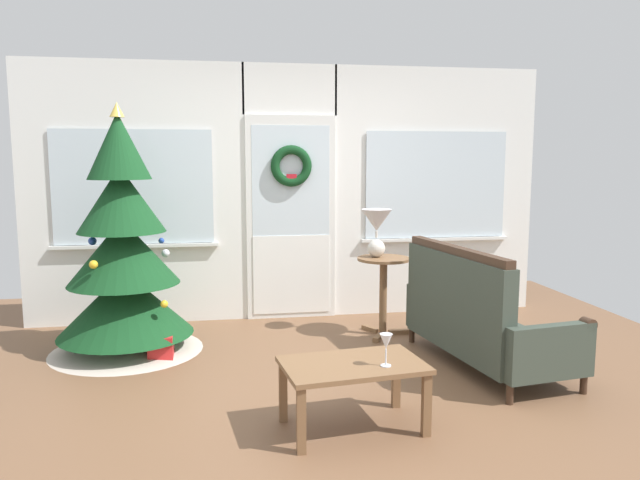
{
  "coord_description": "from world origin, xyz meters",
  "views": [
    {
      "loc": [
        -0.71,
        -4.01,
        1.62
      ],
      "look_at": [
        0.05,
        0.55,
        1.0
      ],
      "focal_mm": 34.01,
      "sensor_mm": 36.0,
      "label": 1
    }
  ],
  "objects_px": {
    "christmas_tree": "(124,264)",
    "gift_box": "(161,347)",
    "settee_sofa": "(476,319)",
    "side_table": "(383,280)",
    "coffee_table": "(353,372)",
    "wine_glass": "(386,343)",
    "table_lamp": "(377,226)"
  },
  "relations": [
    {
      "from": "settee_sofa",
      "to": "gift_box",
      "type": "distance_m",
      "value": 2.54
    },
    {
      "from": "coffee_table",
      "to": "wine_glass",
      "type": "distance_m",
      "value": 0.28
    },
    {
      "from": "settee_sofa",
      "to": "gift_box",
      "type": "xyz_separation_m",
      "value": [
        -2.46,
        0.57,
        -0.28
      ]
    },
    {
      "from": "settee_sofa",
      "to": "coffee_table",
      "type": "xyz_separation_m",
      "value": [
        -1.19,
        -0.93,
        -0.03
      ]
    },
    {
      "from": "gift_box",
      "to": "christmas_tree",
      "type": "bearing_deg",
      "value": 137.35
    },
    {
      "from": "side_table",
      "to": "coffee_table",
      "type": "height_order",
      "value": "side_table"
    },
    {
      "from": "settee_sofa",
      "to": "wine_glass",
      "type": "bearing_deg",
      "value": -134.94
    },
    {
      "from": "settee_sofa",
      "to": "table_lamp",
      "type": "relative_size",
      "value": 3.75
    },
    {
      "from": "table_lamp",
      "to": "coffee_table",
      "type": "distance_m",
      "value": 2.12
    },
    {
      "from": "coffee_table",
      "to": "wine_glass",
      "type": "relative_size",
      "value": 4.61
    },
    {
      "from": "settee_sofa",
      "to": "table_lamp",
      "type": "xyz_separation_m",
      "value": [
        -0.55,
        0.98,
        0.63
      ]
    },
    {
      "from": "settee_sofa",
      "to": "table_lamp",
      "type": "bearing_deg",
      "value": 119.34
    },
    {
      "from": "gift_box",
      "to": "settee_sofa",
      "type": "bearing_deg",
      "value": -13.07
    },
    {
      "from": "christmas_tree",
      "to": "wine_glass",
      "type": "relative_size",
      "value": 10.65
    },
    {
      "from": "settee_sofa",
      "to": "wine_glass",
      "type": "xyz_separation_m",
      "value": [
        -1.02,
        -1.02,
        0.18
      ]
    },
    {
      "from": "side_table",
      "to": "coffee_table",
      "type": "bearing_deg",
      "value": -110.48
    },
    {
      "from": "christmas_tree",
      "to": "side_table",
      "type": "height_order",
      "value": "christmas_tree"
    },
    {
      "from": "side_table",
      "to": "coffee_table",
      "type": "distance_m",
      "value": 2.0
    },
    {
      "from": "table_lamp",
      "to": "gift_box",
      "type": "xyz_separation_m",
      "value": [
        -1.9,
        -0.41,
        -0.91
      ]
    },
    {
      "from": "christmas_tree",
      "to": "gift_box",
      "type": "bearing_deg",
      "value": -42.65
    },
    {
      "from": "settee_sofa",
      "to": "side_table",
      "type": "bearing_deg",
      "value": 117.59
    },
    {
      "from": "coffee_table",
      "to": "side_table",
      "type": "bearing_deg",
      "value": 69.52
    },
    {
      "from": "christmas_tree",
      "to": "gift_box",
      "type": "xyz_separation_m",
      "value": [
        0.31,
        -0.28,
        -0.65
      ]
    },
    {
      "from": "wine_glass",
      "to": "settee_sofa",
      "type": "bearing_deg",
      "value": 45.06
    },
    {
      "from": "side_table",
      "to": "gift_box",
      "type": "distance_m",
      "value": 2.04
    },
    {
      "from": "christmas_tree",
      "to": "settee_sofa",
      "type": "height_order",
      "value": "christmas_tree"
    },
    {
      "from": "side_table",
      "to": "table_lamp",
      "type": "xyz_separation_m",
      "value": [
        -0.06,
        0.04,
        0.5
      ]
    },
    {
      "from": "christmas_tree",
      "to": "table_lamp",
      "type": "relative_size",
      "value": 4.72
    },
    {
      "from": "settee_sofa",
      "to": "table_lamp",
      "type": "height_order",
      "value": "table_lamp"
    },
    {
      "from": "christmas_tree",
      "to": "wine_glass",
      "type": "distance_m",
      "value": 2.57
    },
    {
      "from": "settee_sofa",
      "to": "side_table",
      "type": "xyz_separation_m",
      "value": [
        -0.49,
        0.94,
        0.14
      ]
    },
    {
      "from": "side_table",
      "to": "table_lamp",
      "type": "distance_m",
      "value": 0.5
    }
  ]
}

